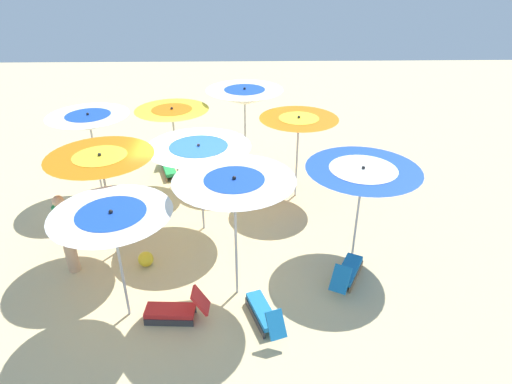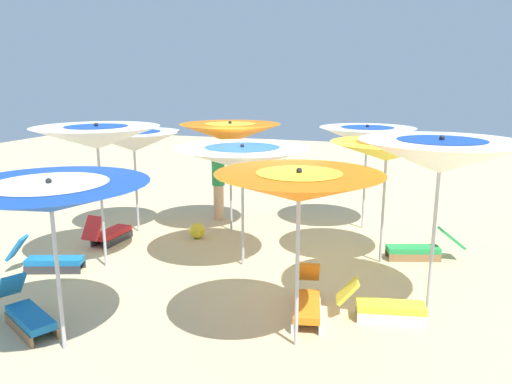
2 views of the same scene
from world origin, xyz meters
name	(u,v)px [view 1 (image 1 of 2)]	position (x,y,z in m)	size (l,w,h in m)	color
ground	(204,224)	(0.00, 0.00, -0.02)	(35.31, 35.31, 0.04)	beige
beach_umbrella_0	(362,176)	(3.36, -1.36, 1.93)	(2.28, 2.28, 2.16)	#B2B2B7
beach_umbrella_1	(299,124)	(2.38, 1.33, 2.03)	(1.98, 1.98, 2.26)	#B2B2B7
beach_umbrella_2	(245,97)	(1.04, 2.91, 2.27)	(2.15, 2.15, 2.55)	#B2B2B7
beach_umbrella_3	(234,189)	(0.86, -2.50, 2.30)	(2.11, 2.11, 2.54)	#B2B2B7
beach_umbrella_4	(199,154)	(0.03, -0.21, 1.94)	(2.29, 2.29, 2.18)	#B2B2B7
beach_umbrella_5	(172,115)	(-0.88, 2.11, 2.03)	(1.95, 1.95, 2.25)	#B2B2B7
beach_umbrella_6	(113,223)	(-1.11, -3.04, 1.98)	(1.98, 1.98, 2.23)	#B2B2B7
beach_umbrella_7	(101,165)	(-1.81, -1.14, 2.14)	(2.11, 2.11, 2.39)	#B2B2B7
beach_umbrella_8	(89,122)	(-2.89, 1.57, 2.05)	(2.04, 2.04, 2.30)	#B2B2B7
lounger_0	(347,272)	(3.07, -2.19, 0.21)	(0.93, 1.34, 0.64)	olive
lounger_1	(264,313)	(1.36, -3.30, 0.20)	(0.71, 1.29, 0.63)	#333338
lounger_2	(265,189)	(1.55, 1.29, 0.22)	(1.36, 0.64, 0.64)	silver
lounger_3	(256,173)	(1.34, 2.33, 0.19)	(0.56, 1.25, 0.57)	silver
lounger_4	(168,167)	(-1.26, 2.79, 0.20)	(0.73, 1.42, 0.59)	olive
lounger_5	(175,310)	(-0.23, -3.19, 0.21)	(1.17, 0.43, 0.67)	#333338
beachgoer_0	(66,233)	(-2.54, -1.74, 0.93)	(0.30, 0.30, 1.77)	#D8A87F
beach_ball	(146,259)	(-1.07, -1.62, 0.16)	(0.32, 0.32, 0.32)	yellow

